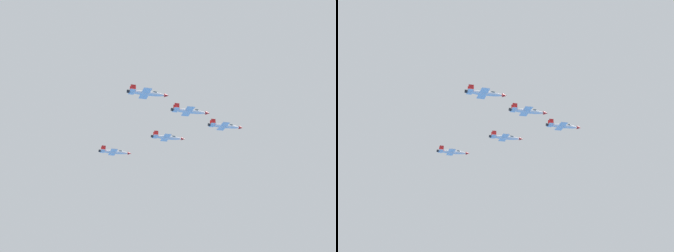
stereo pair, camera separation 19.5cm
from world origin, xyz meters
The scene contains 5 objects.
jet_lead centered at (-5.42, 15.62, 100.71)m, with size 9.11×14.86×3.12m.
jet_left_wingman centered at (12.61, 34.12, 100.09)m, with size 9.04×14.75×3.10m.
jet_right_wingman centered at (-20.76, 36.40, 98.19)m, with size 9.12×14.94×3.14m.
jet_left_outer centered at (30.64, 52.61, 97.58)m, with size 8.88×14.55×3.06m.
jet_right_outer centered at (-36.11, 57.17, 95.64)m, with size 8.83×14.46×3.04m.
Camera 1 is at (-207.02, 106.01, 12.71)m, focal length 62.79 mm.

